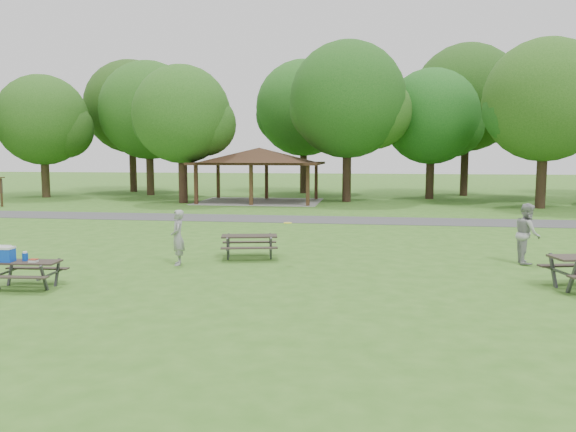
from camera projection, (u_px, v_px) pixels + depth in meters
The scene contains 17 objects.
ground at pixel (229, 280), 14.94m from camera, with size 160.00×160.00×0.00m, color #36681D.
asphalt_path at pixel (298, 219), 28.70m from camera, with size 120.00×3.20×0.02m, color #424244.
pavilion at pixel (259, 158), 38.77m from camera, with size 8.60×7.01×3.76m.
tree_row_b at pixel (44, 123), 42.46m from camera, with size 7.14×6.80×9.28m.
tree_row_c at pixel (150, 113), 44.78m from camera, with size 8.19×7.80×10.67m.
tree_row_d at pixel (183, 117), 37.74m from camera, with size 6.93×6.60×9.27m.
tree_row_e at pixel (349, 103), 38.47m from camera, with size 8.40×8.00×11.02m.
tree_row_f at pixel (433, 119), 41.14m from camera, with size 7.35×7.00×9.55m.
tree_row_g at pixel (547, 104), 33.81m from camera, with size 7.77×7.40×10.25m.
tree_deep_a at pixel (133, 110), 48.59m from camera, with size 8.40×8.00×11.38m.
tree_deep_b at pixel (305, 111), 46.91m from camera, with size 8.40×8.00×11.13m.
tree_deep_c at pixel (468, 101), 43.96m from camera, with size 8.82×8.40×11.90m.
picnic_table_near at pixel (20, 263), 14.02m from camera, with size 1.71×1.42×1.13m.
picnic_table_middle at pixel (249, 241), 18.04m from camera, with size 2.03×1.76×0.77m.
frisbee_in_flight at pixel (288, 223), 16.95m from camera, with size 0.30×0.30×0.02m.
frisbee_thrower at pixel (178, 237), 16.93m from camera, with size 0.61×0.40×1.68m, color gray.
frisbee_catcher at pixel (527, 234), 17.13m from camera, with size 0.90×0.70×1.86m, color #9C9C9E.
Camera 1 is at (3.73, -14.26, 3.37)m, focal length 35.00 mm.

